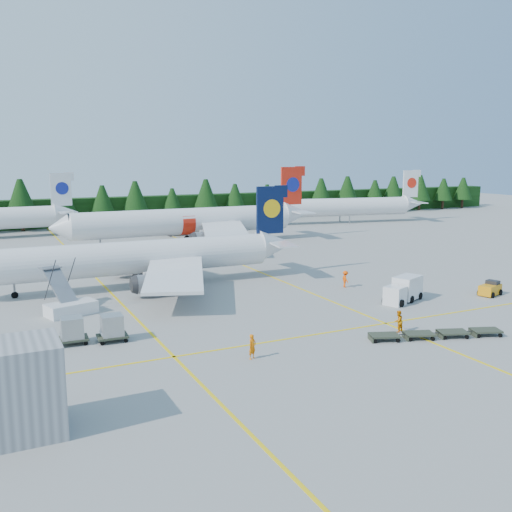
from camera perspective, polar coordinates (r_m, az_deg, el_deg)
name	(u,v)px	position (r m, az deg, el deg)	size (l,w,h in m)	color
ground	(295,315)	(54.85, 3.96, -5.91)	(320.00, 320.00, 0.00)	gray
taxi_stripe_a	(105,287)	(68.52, -14.87, -3.00)	(0.25, 120.00, 0.01)	yellow
taxi_stripe_b	(259,272)	(74.76, 0.33, -1.59)	(0.25, 120.00, 0.01)	yellow
taxi_stripe_cross	(330,332)	(49.96, 7.41, -7.57)	(80.00, 0.25, 0.01)	yellow
treeline_hedge	(112,211)	(130.95, -14.21, 4.41)	(220.00, 4.00, 6.00)	black
terminal_building	(3,391)	(34.04, -23.97, -12.27)	(6.00, 4.00, 5.20)	#93959B
airliner_navy	(125,259)	(66.83, -13.01, -0.29)	(38.73, 31.86, 11.26)	silver
airliner_red	(181,222)	(97.77, -7.48, 3.38)	(44.78, 36.89, 13.03)	silver
airliner_far_right	(332,207)	(129.96, 7.62, 4.89)	(40.01, 10.36, 11.71)	silver
airstairs	(69,305)	(57.77, -18.16, -4.66)	(5.07, 6.88, 4.11)	silver
service_truck	(403,290)	(61.34, 14.49, -3.29)	(5.59, 3.82, 2.54)	white
baggage_tug	(490,289)	(67.26, 22.38, -3.04)	(3.05, 2.23, 1.46)	orange
dolly_train	(436,333)	(50.26, 17.54, -7.32)	(11.36, 4.93, 0.14)	#303728
uld_pair	(92,328)	(48.43, -16.07, -6.90)	(5.56, 2.68, 1.86)	#303728
crew_a	(252,347)	(43.08, -0.37, -9.05)	(0.69, 0.45, 1.89)	orange
crew_b	(398,321)	(50.89, 14.04, -6.35)	(0.92, 0.72, 1.90)	orange
crew_c	(345,279)	(66.64, 8.92, -2.29)	(0.80, 0.54, 1.94)	#FF4D05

